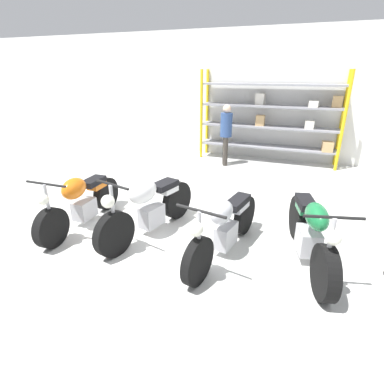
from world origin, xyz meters
The scene contains 8 objects.
ground_plane centered at (0.00, 0.00, 0.00)m, with size 30.00×30.00×0.00m, color silver.
back_wall centered at (0.00, 5.46, 1.80)m, with size 30.00×0.08×3.60m.
shelving_rack centered at (0.66, 5.10, 1.29)m, with size 3.89×0.63×2.52m.
motorcycle_orange centered at (-1.82, -0.06, 0.44)m, with size 0.68×2.04×1.01m.
motorcycle_white centered at (-0.61, 0.06, 0.49)m, with size 0.78×2.11×1.09m.
motorcycle_silver centered at (0.67, -0.07, 0.45)m, with size 0.72×2.10×0.99m.
motorcycle_green centered at (1.80, 0.17, 0.45)m, with size 0.81×2.05×1.03m.
person_browsing centered at (-0.48, 4.30, 0.97)m, with size 0.40×0.40×1.65m.
Camera 1 is at (1.56, -3.70, 2.48)m, focal length 28.00 mm.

